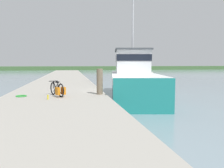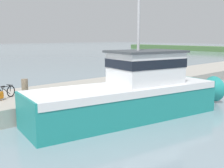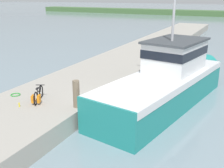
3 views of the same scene
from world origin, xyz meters
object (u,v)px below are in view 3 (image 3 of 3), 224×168
object	(u,v)px
bicycle_touring	(38,96)
mooring_post	(76,94)
water_bottle_by_bike	(19,105)
fishing_boat_main	(168,79)

from	to	relation	value
bicycle_touring	mooring_post	size ratio (longest dim) A/B	1.16
bicycle_touring	water_bottle_by_bike	distance (m)	0.98
fishing_boat_main	bicycle_touring	bearing A→B (deg)	-124.97
fishing_boat_main	bicycle_touring	world-z (taller)	fishing_boat_main
fishing_boat_main	water_bottle_by_bike	xyz separation A→B (m)	(-5.55, -5.89, -0.37)
water_bottle_by_bike	bicycle_touring	bearing A→B (deg)	65.68
bicycle_touring	mooring_post	world-z (taller)	mooring_post
fishing_boat_main	bicycle_touring	size ratio (longest dim) A/B	8.28
fishing_boat_main	mooring_post	world-z (taller)	fishing_boat_main
bicycle_touring	water_bottle_by_bike	xyz separation A→B (m)	(-0.39, -0.87, -0.22)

